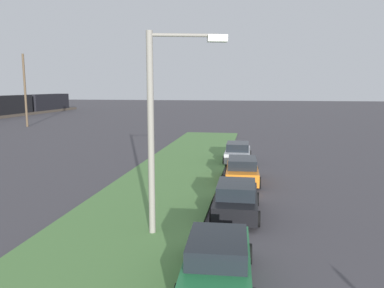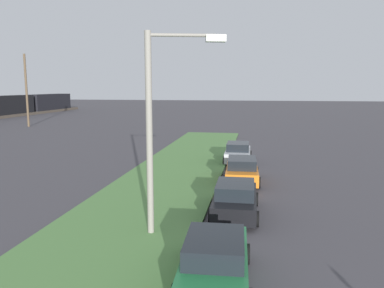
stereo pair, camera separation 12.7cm
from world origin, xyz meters
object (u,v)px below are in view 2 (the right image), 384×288
at_px(parked_car_orange, 242,170).
at_px(streetlight, 159,119).
at_px(parked_car_black, 235,199).
at_px(distant_utility_pole, 26,91).
at_px(parked_car_green, 215,260).
at_px(parked_car_silver, 238,152).

xyz_separation_m(parked_car_orange, streetlight, (-8.57, 2.72, 3.67)).
relative_size(parked_car_black, distant_utility_pole, 0.43).
height_order(parked_car_black, distant_utility_pole, distant_utility_pole).
relative_size(parked_car_green, distant_utility_pole, 0.44).
height_order(parked_car_black, parked_car_orange, same).
bearing_deg(parked_car_silver, parked_car_black, -178.62).
height_order(parked_car_orange, parked_car_silver, same).
relative_size(parked_car_orange, streetlight, 0.58).
distance_m(parked_car_black, parked_car_orange, 5.80).
bearing_deg(streetlight, parked_car_black, -43.76).
xyz_separation_m(parked_car_orange, distant_utility_pole, (26.53, 30.76, 4.28)).
bearing_deg(parked_car_black, parked_car_green, 177.22).
distance_m(parked_car_black, streetlight, 5.32).
bearing_deg(distant_utility_pole, parked_car_black, -136.47).
xyz_separation_m(parked_car_green, parked_car_silver, (17.91, 0.25, 0.00)).
relative_size(parked_car_silver, distant_utility_pole, 0.43).
relative_size(parked_car_silver, streetlight, 0.58).
xyz_separation_m(streetlight, distant_utility_pole, (35.10, 28.05, 0.61)).
distance_m(parked_car_green, distant_utility_pole, 49.19).
bearing_deg(parked_car_silver, parked_car_green, 179.89).
height_order(parked_car_green, parked_car_orange, same).
bearing_deg(parked_car_silver, parked_car_orange, -175.91).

